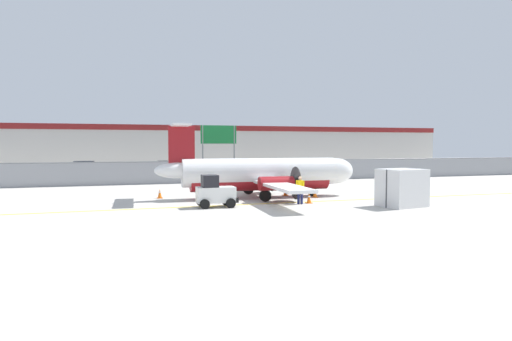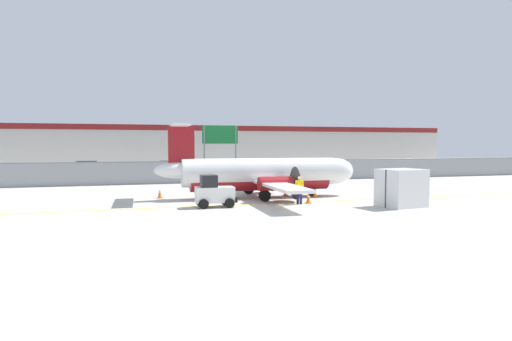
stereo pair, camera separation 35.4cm
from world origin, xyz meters
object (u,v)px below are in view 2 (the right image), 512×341
object	(u,v)px
traffic_cone_near_left	(160,194)
parked_car_2	(238,166)
commuter_airplane	(264,174)
cargo_container	(401,188)
traffic_cone_far_right	(285,191)
parked_car_0	(88,168)
baggage_tug	(214,192)
traffic_cone_far_left	(308,198)
parked_car_1	(169,167)
parked_car_3	(285,165)
ground_crew_worker	(299,189)
traffic_cone_near_right	(315,193)
highway_sign	(220,139)

from	to	relation	value
traffic_cone_near_left	parked_car_2	bearing A→B (deg)	63.50
commuter_airplane	traffic_cone_near_left	bearing A→B (deg)	168.99
cargo_container	parked_car_2	distance (m)	32.31
traffic_cone_near_left	traffic_cone_far_right	distance (m)	8.75
commuter_airplane	parked_car_0	bearing A→B (deg)	118.29
commuter_airplane	baggage_tug	distance (m)	5.71
baggage_tug	traffic_cone_far_left	size ratio (longest dim) A/B	3.69
parked_car_1	parked_car_3	size ratio (longest dim) A/B	0.97
traffic_cone_near_left	parked_car_3	xyz separation A→B (m)	(19.01, 26.25, 0.58)
traffic_cone_near_left	parked_car_3	bearing A→B (deg)	54.09
ground_crew_worker	parked_car_3	distance (m)	33.82
traffic_cone_near_right	baggage_tug	bearing A→B (deg)	-160.74
traffic_cone_near_right	commuter_airplane	bearing A→B (deg)	162.54
ground_crew_worker	traffic_cone_near_left	bearing A→B (deg)	97.09
parked_car_2	cargo_container	bearing A→B (deg)	99.86
ground_crew_worker	cargo_container	world-z (taller)	cargo_container
cargo_container	traffic_cone_far_right	distance (m)	8.63
traffic_cone_far_left	parked_car_3	distance (m)	33.42
traffic_cone_near_right	traffic_cone_far_right	xyz separation A→B (m)	(-1.52, 1.68, 0.00)
traffic_cone_near_right	traffic_cone_far_left	size ratio (longest dim) A/B	1.00
traffic_cone_far_right	parked_car_1	xyz separation A→B (m)	(-5.42, 24.71, 0.58)
traffic_cone_far_right	highway_sign	size ratio (longest dim) A/B	0.12
commuter_airplane	parked_car_0	size ratio (longest dim) A/B	3.80
baggage_tug	parked_car_2	distance (m)	30.69
ground_crew_worker	cargo_container	xyz separation A→B (m)	(5.26, -2.78, 0.15)
traffic_cone_near_right	traffic_cone_far_left	distance (m)	3.20
traffic_cone_near_left	traffic_cone_near_right	distance (m)	10.57
cargo_container	traffic_cone_far_right	size ratio (longest dim) A/B	4.23
parked_car_0	traffic_cone_far_right	bearing A→B (deg)	-59.97
baggage_tug	ground_crew_worker	size ratio (longest dim) A/B	1.39
baggage_tug	parked_car_0	distance (m)	31.74
traffic_cone_far_left	parked_car_2	xyz separation A→B (m)	(3.37, 29.31, 0.58)
commuter_airplane	ground_crew_worker	bearing A→B (deg)	-73.28
baggage_tug	traffic_cone_near_left	xyz separation A→B (m)	(-2.59, 5.42, -0.54)
commuter_airplane	cargo_container	size ratio (longest dim) A/B	5.93
parked_car_0	parked_car_1	world-z (taller)	same
traffic_cone_near_right	highway_sign	size ratio (longest dim) A/B	0.12
ground_crew_worker	parked_car_2	distance (m)	29.78
commuter_airplane	traffic_cone_far_left	size ratio (longest dim) A/B	25.09
commuter_airplane	parked_car_3	xyz separation A→B (m)	(12.15, 27.95, -0.71)
parked_car_2	parked_car_3	bearing A→B (deg)	-153.59
traffic_cone_far_right	parked_car_3	bearing A→B (deg)	69.30
commuter_airplane	ground_crew_worker	world-z (taller)	commuter_airplane
commuter_airplane	baggage_tug	size ratio (longest dim) A/B	6.81
parked_car_1	cargo_container	bearing A→B (deg)	107.24
baggage_tug	traffic_cone_near_left	bearing A→B (deg)	117.10
traffic_cone_near_left	highway_sign	distance (m)	15.30
baggage_tug	traffic_cone_near_left	world-z (taller)	baggage_tug
traffic_cone_far_left	highway_sign	bearing A→B (deg)	94.30
parked_car_0	ground_crew_worker	bearing A→B (deg)	-65.03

